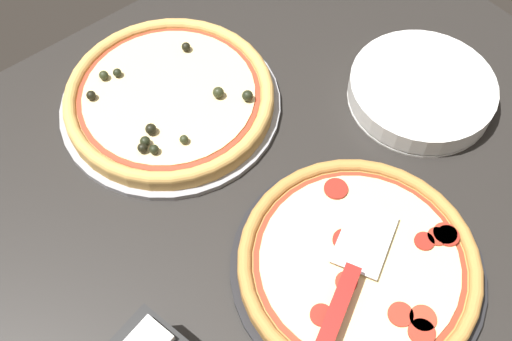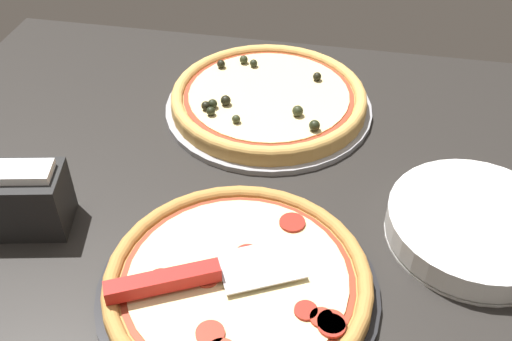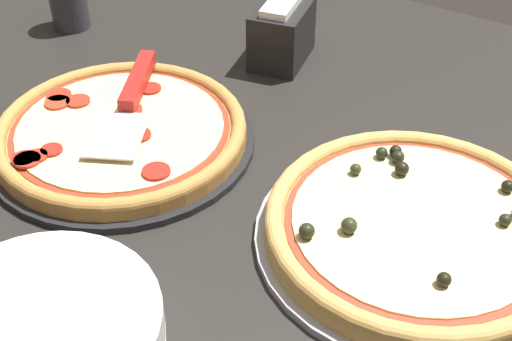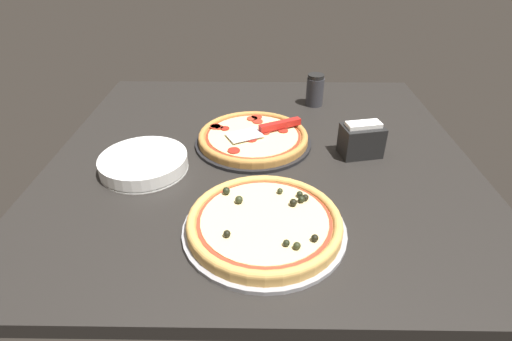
{
  "view_description": "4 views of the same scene",
  "coord_description": "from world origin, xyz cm",
  "px_view_note": "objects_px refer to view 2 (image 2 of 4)",
  "views": [
    {
      "loc": [
        -29.8,
        -22.62,
        78.56
      ],
      "look_at": [
        0.75,
        14.59,
        3.0
      ],
      "focal_mm": 42.0,
      "sensor_mm": 36.0,
      "label": 1
    },
    {
      "loc": [
        13.68,
        -52.24,
        61.15
      ],
      "look_at": [
        0.75,
        14.59,
        3.0
      ],
      "focal_mm": 42.0,
      "sensor_mm": 36.0,
      "label": 2
    },
    {
      "loc": [
        58.57,
        51.16,
        57.14
      ],
      "look_at": [
        0.75,
        14.59,
        3.0
      ],
      "focal_mm": 50.0,
      "sensor_mm": 36.0,
      "label": 3
    },
    {
      "loc": [
        -0.49,
        102.92,
        59.5
      ],
      "look_at": [
        0.75,
        14.59,
        3.0
      ],
      "focal_mm": 28.0,
      "sensor_mm": 36.0,
      "label": 4
    }
  ],
  "objects_px": {
    "pizza_back": "(269,97)",
    "plate_stack": "(475,226)",
    "napkin_holder": "(24,199)",
    "serving_spatula": "(185,278)",
    "pizza_front": "(238,280)"
  },
  "relations": [
    {
      "from": "plate_stack",
      "to": "napkin_holder",
      "type": "relative_size",
      "value": 1.86
    },
    {
      "from": "pizza_front",
      "to": "serving_spatula",
      "type": "relative_size",
      "value": 1.42
    },
    {
      "from": "pizza_front",
      "to": "napkin_holder",
      "type": "relative_size",
      "value": 2.6
    },
    {
      "from": "pizza_back",
      "to": "napkin_holder",
      "type": "relative_size",
      "value": 2.66
    },
    {
      "from": "pizza_back",
      "to": "plate_stack",
      "type": "height_order",
      "value": "pizza_back"
    },
    {
      "from": "plate_stack",
      "to": "napkin_holder",
      "type": "xyz_separation_m",
      "value": [
        -0.61,
        -0.09,
        0.03
      ]
    },
    {
      "from": "pizza_front",
      "to": "pizza_back",
      "type": "xyz_separation_m",
      "value": [
        -0.03,
        0.41,
        0.0
      ]
    },
    {
      "from": "pizza_back",
      "to": "napkin_holder",
      "type": "bearing_deg",
      "value": -129.34
    },
    {
      "from": "pizza_back",
      "to": "plate_stack",
      "type": "distance_m",
      "value": 0.42
    },
    {
      "from": "napkin_holder",
      "to": "pizza_back",
      "type": "bearing_deg",
      "value": 50.66
    },
    {
      "from": "serving_spatula",
      "to": "plate_stack",
      "type": "height_order",
      "value": "serving_spatula"
    },
    {
      "from": "pizza_back",
      "to": "napkin_holder",
      "type": "distance_m",
      "value": 0.44
    },
    {
      "from": "serving_spatula",
      "to": "plate_stack",
      "type": "bearing_deg",
      "value": 26.71
    },
    {
      "from": "pizza_front",
      "to": "plate_stack",
      "type": "height_order",
      "value": "plate_stack"
    },
    {
      "from": "pizza_front",
      "to": "napkin_holder",
      "type": "height_order",
      "value": "napkin_holder"
    }
  ]
}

